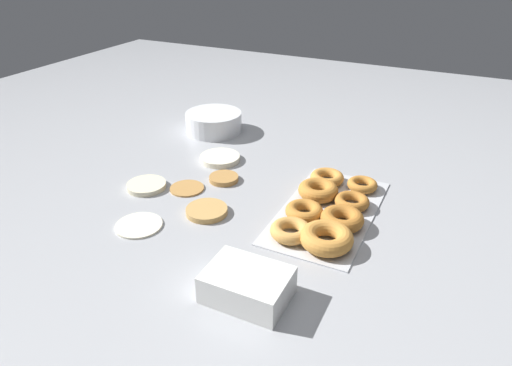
{
  "coord_description": "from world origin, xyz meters",
  "views": [
    {
      "loc": [
        -0.9,
        -0.51,
        0.59
      ],
      "look_at": [
        0.01,
        -0.07,
        0.04
      ],
      "focal_mm": 32.0,
      "sensor_mm": 36.0,
      "label": 1
    }
  ],
  "objects_px": {
    "pancake_0": "(187,188)",
    "pancake_5": "(207,211)",
    "pancake_4": "(146,186)",
    "batter_bowl": "(214,122)",
    "pancake_1": "(139,224)",
    "pancake_3": "(224,178)",
    "container_stack": "(247,285)",
    "donut_tray": "(327,210)",
    "pancake_2": "(220,158)"
  },
  "relations": [
    {
      "from": "pancake_2",
      "to": "pancake_4",
      "type": "bearing_deg",
      "value": 158.09
    },
    {
      "from": "pancake_1",
      "to": "pancake_5",
      "type": "height_order",
      "value": "pancake_5"
    },
    {
      "from": "pancake_4",
      "to": "pancake_1",
      "type": "bearing_deg",
      "value": -147.65
    },
    {
      "from": "donut_tray",
      "to": "batter_bowl",
      "type": "height_order",
      "value": "batter_bowl"
    },
    {
      "from": "pancake_3",
      "to": "batter_bowl",
      "type": "height_order",
      "value": "batter_bowl"
    },
    {
      "from": "pancake_3",
      "to": "pancake_4",
      "type": "height_order",
      "value": "same"
    },
    {
      "from": "pancake_4",
      "to": "batter_bowl",
      "type": "distance_m",
      "value": 0.43
    },
    {
      "from": "pancake_1",
      "to": "batter_bowl",
      "type": "height_order",
      "value": "batter_bowl"
    },
    {
      "from": "pancake_3",
      "to": "pancake_5",
      "type": "height_order",
      "value": "same"
    },
    {
      "from": "donut_tray",
      "to": "container_stack",
      "type": "height_order",
      "value": "container_stack"
    },
    {
      "from": "pancake_4",
      "to": "batter_bowl",
      "type": "bearing_deg",
      "value": 5.51
    },
    {
      "from": "pancake_4",
      "to": "pancake_5",
      "type": "bearing_deg",
      "value": -100.39
    },
    {
      "from": "pancake_5",
      "to": "container_stack",
      "type": "relative_size",
      "value": 0.66
    },
    {
      "from": "pancake_3",
      "to": "container_stack",
      "type": "relative_size",
      "value": 0.52
    },
    {
      "from": "pancake_3",
      "to": "container_stack",
      "type": "distance_m",
      "value": 0.46
    },
    {
      "from": "pancake_0",
      "to": "pancake_5",
      "type": "bearing_deg",
      "value": -125.94
    },
    {
      "from": "pancake_2",
      "to": "donut_tray",
      "type": "relative_size",
      "value": 0.29
    },
    {
      "from": "pancake_0",
      "to": "batter_bowl",
      "type": "distance_m",
      "value": 0.41
    },
    {
      "from": "pancake_1",
      "to": "container_stack",
      "type": "bearing_deg",
      "value": -106.72
    },
    {
      "from": "pancake_5",
      "to": "donut_tray",
      "type": "xyz_separation_m",
      "value": [
        0.11,
        -0.26,
        0.01
      ]
    },
    {
      "from": "pancake_3",
      "to": "pancake_4",
      "type": "distance_m",
      "value": 0.21
    },
    {
      "from": "batter_bowl",
      "to": "pancake_5",
      "type": "bearing_deg",
      "value": -151.43
    },
    {
      "from": "pancake_4",
      "to": "donut_tray",
      "type": "bearing_deg",
      "value": -81.01
    },
    {
      "from": "pancake_5",
      "to": "batter_bowl",
      "type": "relative_size",
      "value": 0.53
    },
    {
      "from": "pancake_4",
      "to": "donut_tray",
      "type": "relative_size",
      "value": 0.25
    },
    {
      "from": "pancake_3",
      "to": "batter_bowl",
      "type": "xyz_separation_m",
      "value": [
        0.3,
        0.21,
        0.03
      ]
    },
    {
      "from": "pancake_2",
      "to": "batter_bowl",
      "type": "height_order",
      "value": "batter_bowl"
    },
    {
      "from": "pancake_5",
      "to": "batter_bowl",
      "type": "bearing_deg",
      "value": 28.57
    },
    {
      "from": "pancake_1",
      "to": "container_stack",
      "type": "distance_m",
      "value": 0.35
    },
    {
      "from": "pancake_3",
      "to": "container_stack",
      "type": "height_order",
      "value": "container_stack"
    },
    {
      "from": "donut_tray",
      "to": "pancake_1",
      "type": "bearing_deg",
      "value": 121.46
    },
    {
      "from": "donut_tray",
      "to": "pancake_2",
      "type": "bearing_deg",
      "value": 67.79
    },
    {
      "from": "pancake_2",
      "to": "container_stack",
      "type": "xyz_separation_m",
      "value": [
        -0.49,
        -0.34,
        0.02
      ]
    },
    {
      "from": "pancake_4",
      "to": "batter_bowl",
      "type": "height_order",
      "value": "batter_bowl"
    },
    {
      "from": "pancake_4",
      "to": "donut_tray",
      "type": "height_order",
      "value": "donut_tray"
    },
    {
      "from": "pancake_2",
      "to": "pancake_4",
      "type": "relative_size",
      "value": 1.14
    },
    {
      "from": "pancake_4",
      "to": "pancake_5",
      "type": "xyz_separation_m",
      "value": [
        -0.04,
        -0.21,
        0.0
      ]
    },
    {
      "from": "pancake_1",
      "to": "batter_bowl",
      "type": "bearing_deg",
      "value": 13.52
    },
    {
      "from": "pancake_2",
      "to": "pancake_3",
      "type": "height_order",
      "value": "pancake_2"
    },
    {
      "from": "pancake_1",
      "to": "pancake_3",
      "type": "bearing_deg",
      "value": -13.39
    },
    {
      "from": "pancake_1",
      "to": "pancake_3",
      "type": "height_order",
      "value": "pancake_3"
    },
    {
      "from": "container_stack",
      "to": "donut_tray",
      "type": "bearing_deg",
      "value": -7.67
    },
    {
      "from": "pancake_1",
      "to": "pancake_2",
      "type": "xyz_separation_m",
      "value": [
        0.39,
        0.01,
        0.0
      ]
    },
    {
      "from": "pancake_3",
      "to": "donut_tray",
      "type": "xyz_separation_m",
      "value": [
        -0.05,
        -0.31,
        0.01
      ]
    },
    {
      "from": "pancake_1",
      "to": "donut_tray",
      "type": "bearing_deg",
      "value": -58.54
    },
    {
      "from": "pancake_1",
      "to": "donut_tray",
      "type": "height_order",
      "value": "donut_tray"
    },
    {
      "from": "pancake_2",
      "to": "pancake_5",
      "type": "relative_size",
      "value": 1.18
    },
    {
      "from": "pancake_0",
      "to": "pancake_2",
      "type": "distance_m",
      "value": 0.19
    },
    {
      "from": "donut_tray",
      "to": "batter_bowl",
      "type": "bearing_deg",
      "value": 55.96
    },
    {
      "from": "pancake_4",
      "to": "pancake_5",
      "type": "height_order",
      "value": "pancake_5"
    }
  ]
}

